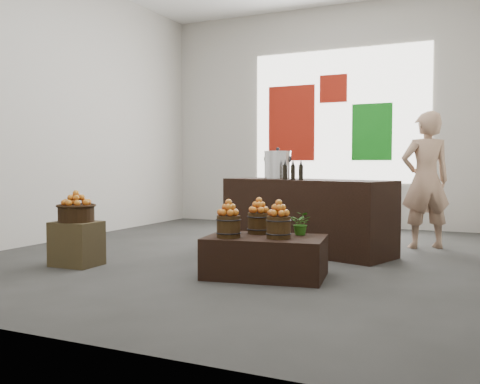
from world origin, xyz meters
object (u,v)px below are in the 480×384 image
at_px(crate, 77,244).
at_px(display_table, 265,257).
at_px(wicker_basket, 76,214).
at_px(stock_pot_left, 278,166).
at_px(counter, 305,216).
at_px(shopper, 426,180).

relative_size(crate, display_table, 0.42).
distance_m(crate, wicker_basket, 0.34).
distance_m(crate, stock_pot_left, 2.80).
height_order(counter, shopper, shopper).
distance_m(wicker_basket, counter, 2.84).
bearing_deg(stock_pot_left, shopper, 23.51).
relative_size(crate, shopper, 0.27).
relative_size(wicker_basket, display_table, 0.33).
xyz_separation_m(crate, wicker_basket, (0.00, 0.00, 0.34)).
relative_size(wicker_basket, stock_pot_left, 1.12).
relative_size(display_table, shopper, 0.64).
height_order(display_table, counter, counter).
bearing_deg(counter, display_table, -67.59).
relative_size(stock_pot_left, shopper, 0.19).
bearing_deg(stock_pot_left, wicker_basket, -126.31).
height_order(crate, shopper, shopper).
xyz_separation_m(counter, shopper, (1.38, 0.94, 0.45)).
distance_m(display_table, counter, 1.69).
bearing_deg(crate, counter, 44.67).
height_order(crate, counter, counter).
bearing_deg(display_table, crate, 179.48).
height_order(wicker_basket, counter, counter).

